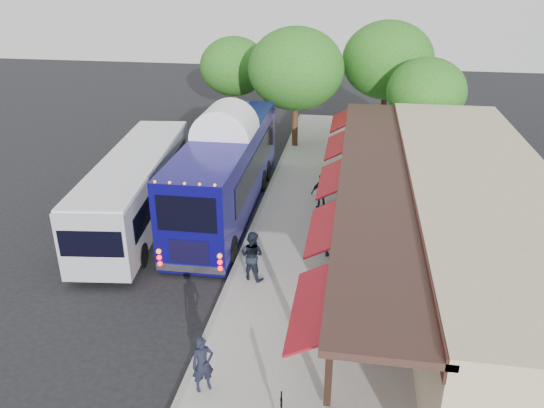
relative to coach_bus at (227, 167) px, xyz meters
The scene contains 14 objects.
ground 7.73m from the coach_bus, 78.77° to the right, with size 90.00×90.00×0.00m, color black.
sidewalk 7.52m from the coach_bus, 27.13° to the right, with size 10.00×40.00×0.15m, color #9E9B93.
curb 4.14m from the coach_bus, 65.59° to the right, with size 0.20×40.00×0.16m, color gray.
station_shelter 10.38m from the coach_bus, 18.58° to the right, with size 8.15×20.00×3.60m.
coach_bus is the anchor object (origin of this frame).
city_bus 3.94m from the coach_bus, 153.59° to the right, with size 3.69×11.22×2.96m.
ped_a 11.46m from the coach_bus, 79.64° to the right, with size 0.58×0.38×1.59m, color black.
ped_b 6.30m from the coach_bus, 68.66° to the right, with size 0.87×0.68×1.80m, color black.
ped_c 4.36m from the coach_bus, ahead, with size 0.97×0.40×1.65m, color black.
ped_d 6.24m from the coach_bus, 37.99° to the right, with size 1.11×0.64×1.72m, color black.
tree_left 9.96m from the coach_bus, 78.51° to the left, with size 5.54×5.54×7.10m.
tree_mid 15.00m from the coach_bus, 60.73° to the left, with size 5.63×5.63×7.21m.
tree_right 13.09m from the coach_bus, 44.39° to the left, with size 4.40×4.40×5.63m.
tree_far 14.57m from the coach_bus, 101.35° to the left, with size 4.61×4.61×5.91m.
Camera 1 is at (4.01, -14.05, 10.17)m, focal length 35.00 mm.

